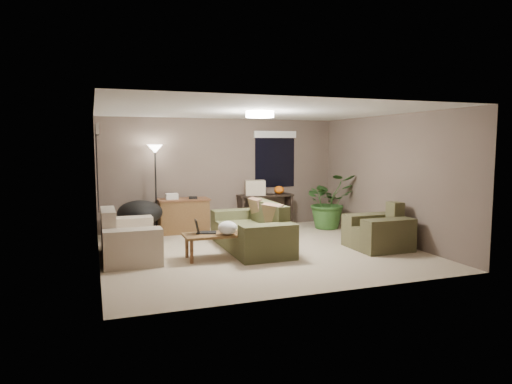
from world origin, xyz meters
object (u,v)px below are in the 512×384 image
object	(u,v)px
armchair	(379,233)
papasan_chair	(140,217)
loveseat	(128,241)
cat_scratching_post	(378,231)
floor_lamp	(155,160)
houseplant	(328,207)
coffee_table	(214,237)
console_table	(265,208)
main_sofa	(253,233)
desk	(184,216)

from	to	relation	value
armchair	papasan_chair	distance (m)	4.67
loveseat	cat_scratching_post	distance (m)	4.74
armchair	floor_lamp	xyz separation A→B (m)	(-3.67, 2.77, 1.30)
papasan_chair	houseplant	size ratio (longest dim) A/B	0.84
armchair	coffee_table	xyz separation A→B (m)	(-3.05, 0.33, 0.06)
coffee_table	papasan_chair	world-z (taller)	papasan_chair
houseplant	papasan_chair	bearing A→B (deg)	177.81
papasan_chair	cat_scratching_post	distance (m)	4.74
console_table	floor_lamp	world-z (taller)	floor_lamp
main_sofa	console_table	world-z (taller)	main_sofa
coffee_table	desk	bearing A→B (deg)	91.29
loveseat	armchair	world-z (taller)	same
desk	houseplant	distance (m)	3.28
desk	main_sofa	bearing A→B (deg)	-64.23
desk	console_table	bearing A→B (deg)	4.48
loveseat	papasan_chair	size ratio (longest dim) A/B	1.51
coffee_table	armchair	bearing A→B (deg)	-6.11
papasan_chair	desk	bearing A→B (deg)	22.38
armchair	houseplant	bearing A→B (deg)	86.49
main_sofa	loveseat	distance (m)	2.22
armchair	console_table	world-z (taller)	armchair
coffee_table	houseplant	size ratio (longest dim) A/B	0.80
loveseat	papasan_chair	xyz separation A→B (m)	(0.35, 1.46, 0.17)
desk	papasan_chair	world-z (taller)	papasan_chair
desk	console_table	distance (m)	1.96
loveseat	console_table	distance (m)	3.83
papasan_chair	cat_scratching_post	world-z (taller)	papasan_chair
loveseat	desk	bearing A→B (deg)	54.87
floor_lamp	desk	bearing A→B (deg)	-6.81
coffee_table	cat_scratching_post	bearing A→B (deg)	2.72
floor_lamp	loveseat	bearing A→B (deg)	-110.88
main_sofa	cat_scratching_post	world-z (taller)	main_sofa
houseplant	console_table	bearing A→B (deg)	151.03
main_sofa	floor_lamp	size ratio (longest dim) A/B	1.15
console_table	cat_scratching_post	world-z (taller)	console_table
desk	papasan_chair	distance (m)	1.04
console_table	coffee_table	bearing A→B (deg)	-126.90
armchair	floor_lamp	size ratio (longest dim) A/B	0.52
coffee_table	houseplant	world-z (taller)	houseplant
coffee_table	papasan_chair	bearing A→B (deg)	117.08
coffee_table	desk	xyz separation A→B (m)	(-0.05, 2.37, 0.02)
loveseat	armchair	distance (m)	4.49
console_table	papasan_chair	distance (m)	2.96
main_sofa	console_table	distance (m)	2.30
houseplant	cat_scratching_post	bearing A→B (deg)	-83.66
desk	cat_scratching_post	bearing A→B (deg)	-32.96
coffee_table	console_table	distance (m)	3.16
desk	console_table	world-z (taller)	same
coffee_table	cat_scratching_post	distance (m)	3.37
floor_lamp	armchair	bearing A→B (deg)	-37.02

